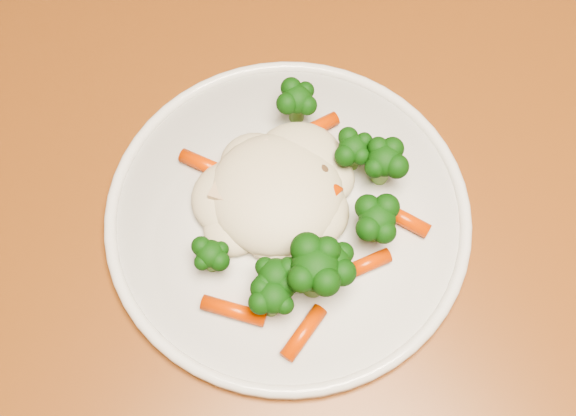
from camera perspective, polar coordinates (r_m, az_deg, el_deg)
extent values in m
cube|color=brown|center=(0.59, -5.10, -7.85)|extent=(1.30, 1.01, 0.04)
cube|color=brown|center=(1.20, 12.96, 11.45)|extent=(0.07, 0.07, 0.71)
cylinder|color=white|center=(0.59, 0.00, -0.60)|extent=(0.30, 0.30, 0.01)
ellipsoid|color=beige|center=(0.57, -0.97, 1.70)|extent=(0.13, 0.11, 0.05)
ellipsoid|color=black|center=(0.54, -1.16, -7.36)|extent=(0.04, 0.04, 0.04)
ellipsoid|color=black|center=(0.54, 3.31, -4.80)|extent=(0.05, 0.05, 0.04)
ellipsoid|color=black|center=(0.56, 6.93, -1.37)|extent=(0.05, 0.05, 0.04)
ellipsoid|color=black|center=(0.59, 7.52, 3.24)|extent=(0.04, 0.04, 0.04)
ellipsoid|color=black|center=(0.59, 5.11, 4.26)|extent=(0.04, 0.04, 0.03)
ellipsoid|color=black|center=(0.61, 0.70, 8.07)|extent=(0.04, 0.04, 0.04)
ellipsoid|color=black|center=(0.55, -6.07, -3.95)|extent=(0.03, 0.03, 0.03)
ellipsoid|color=black|center=(0.54, -0.97, -5.74)|extent=(0.04, 0.04, 0.04)
ellipsoid|color=black|center=(0.54, 2.12, -5.29)|extent=(0.06, 0.06, 0.05)
cylinder|color=#E84605|center=(0.60, -6.63, 3.43)|extent=(0.03, 0.04, 0.01)
cylinder|color=#E84605|center=(0.60, -2.77, 3.91)|extent=(0.04, 0.03, 0.01)
cylinder|color=#E84605|center=(0.61, 1.89, 6.22)|extent=(0.05, 0.02, 0.01)
cylinder|color=#E84605|center=(0.55, -4.32, -8.09)|extent=(0.04, 0.05, 0.01)
cylinder|color=#E84605|center=(0.54, 1.24, -9.84)|extent=(0.05, 0.02, 0.01)
cylinder|color=#E84605|center=(0.56, 6.31, -4.40)|extent=(0.04, 0.02, 0.01)
cylinder|color=#E84605|center=(0.58, 9.05, -0.80)|extent=(0.03, 0.05, 0.01)
cylinder|color=#E84605|center=(0.58, 2.02, 2.44)|extent=(0.02, 0.05, 0.01)
ellipsoid|color=brown|center=(0.57, 0.27, 1.25)|extent=(0.03, 0.03, 0.02)
ellipsoid|color=brown|center=(0.58, 2.37, 2.71)|extent=(0.02, 0.02, 0.02)
ellipsoid|color=brown|center=(0.56, -1.50, 0.23)|extent=(0.02, 0.02, 0.02)
cube|color=#D6B68F|center=(0.58, -3.19, 3.36)|extent=(0.03, 0.02, 0.01)
cube|color=#D6B68F|center=(0.59, -2.15, 4.31)|extent=(0.02, 0.02, 0.01)
cube|color=#D6B68F|center=(0.57, -5.28, 1.25)|extent=(0.02, 0.02, 0.01)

